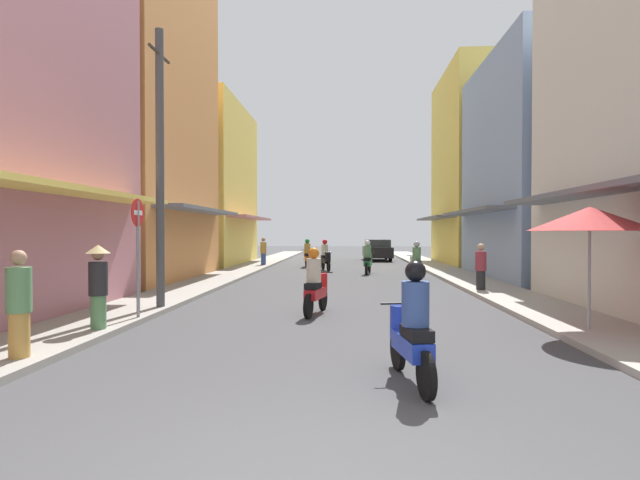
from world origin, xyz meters
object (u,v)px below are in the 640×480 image
motorbike_green (368,259)px  street_sign_no_entry (138,242)px  motorbike_orange (307,255)px  motorbike_silver (416,262)px  pedestrian_crossing (481,269)px  parked_car (377,250)px  pedestrian_far (19,308)px  motorbike_red (316,285)px  utility_pole (160,168)px  pedestrian_foreground (98,284)px  motorbike_blue (411,329)px  vendor_umbrella (590,219)px  motorbike_black (326,257)px  pedestrian_midway (263,252)px

motorbike_green → street_sign_no_entry: (-5.40, -12.59, 1.01)m
motorbike_green → motorbike_orange: bearing=127.0°
motorbike_silver → pedestrian_crossing: size_ratio=1.15×
motorbike_green → parked_car: (1.08, 10.99, 0.04)m
street_sign_no_entry → pedestrian_far: bearing=-94.6°
motorbike_red → parked_car: bearing=82.9°
motorbike_green → utility_pole: size_ratio=0.26×
pedestrian_crossing → pedestrian_foreground: bearing=-142.6°
utility_pole → motorbike_orange: bearing=81.5°
motorbike_green → motorbike_blue: bearing=-90.4°
motorbike_red → pedestrian_far: size_ratio=1.07×
pedestrian_foreground → vendor_umbrella: bearing=3.1°
parked_car → pedestrian_foreground: (-6.68, -24.86, 0.22)m
motorbike_black → pedestrian_midway: pedestrian_midway is taller
pedestrian_midway → street_sign_no_entry: 16.92m
pedestrian_midway → pedestrian_crossing: bearing=-51.8°
motorbike_red → pedestrian_midway: pedestrian_midway is taller
parked_car → vendor_umbrella: size_ratio=1.73×
motorbike_red → vendor_umbrella: bearing=-21.4°
motorbike_green → street_sign_no_entry: size_ratio=0.68×
utility_pole → street_sign_no_entry: 2.34m
motorbike_silver → motorbike_black: same height
motorbike_silver → parked_car: bearing=93.4°
motorbike_blue → parked_car: (1.20, 27.50, 0.04)m
motorbike_red → vendor_umbrella: size_ratio=0.74×
motorbike_blue → pedestrian_crossing: size_ratio=1.14×
motorbike_red → pedestrian_far: (-3.99, -4.66, 0.13)m
motorbike_green → parked_car: bearing=84.4°
motorbike_orange → pedestrian_crossing: size_ratio=1.14×
parked_car → street_sign_no_entry: size_ratio=1.57×
pedestrian_far → pedestrian_midway: pedestrian_far is taller
motorbike_green → street_sign_no_entry: 13.73m
vendor_umbrella → utility_pole: size_ratio=0.35×
motorbike_red → motorbike_orange: (-1.52, 15.55, 0.00)m
motorbike_green → street_sign_no_entry: street_sign_no_entry is taller
pedestrian_foreground → street_sign_no_entry: 1.50m
motorbike_green → motorbike_orange: (-3.20, 4.24, 0.00)m
pedestrian_foreground → pedestrian_far: 2.11m
motorbike_blue → pedestrian_crossing: (3.39, 9.44, 0.08)m
parked_car → street_sign_no_entry: street_sign_no_entry is taller
motorbike_red → pedestrian_far: 6.14m
motorbike_silver → motorbike_orange: (-5.09, 6.59, 0.00)m
vendor_umbrella → pedestrian_crossing: bearing=92.8°
parked_car → motorbike_black: bearing=-109.0°
motorbike_green → pedestrian_far: size_ratio=1.07×
motorbike_green → pedestrian_foreground: bearing=-112.0°
pedestrian_far → motorbike_red: bearing=49.5°
parked_car → pedestrian_crossing: size_ratio=2.63×
pedestrian_far → vendor_umbrella: vendor_umbrella is taller
motorbike_silver → pedestrian_midway: bearing=138.6°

